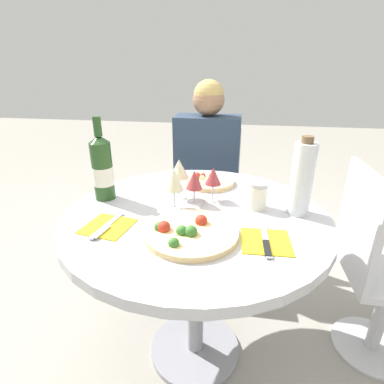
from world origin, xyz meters
The scene contains 16 objects.
ground_plane centered at (0.00, 0.00, 0.00)m, with size 12.00×12.00×0.00m, color gray.
dining_table centered at (0.00, 0.00, 0.61)m, with size 0.98×0.98×0.72m.
chair_behind_diner centered at (-0.04, 0.81, 0.42)m, with size 0.39×0.39×0.87m.
seated_diner centered at (-0.04, 0.67, 0.51)m, with size 0.38×0.43×1.16m.
chair_empty_side centered at (0.75, 0.15, 0.42)m, with size 0.39×0.39×0.87m.
pizza_large centered at (0.01, -0.18, 0.73)m, with size 0.30×0.30×0.05m.
pizza_small_far centered at (0.01, 0.30, 0.73)m, with size 0.23×0.23×0.04m.
wine_bottle centered at (-0.39, 0.06, 0.85)m, with size 0.08×0.08×0.33m.
tall_carafe centered at (0.37, 0.05, 0.86)m, with size 0.08×0.08×0.29m.
sugar_shaker centered at (0.22, 0.07, 0.77)m, with size 0.07×0.07×0.10m.
wine_glass_back_right centered at (0.05, 0.12, 0.82)m, with size 0.06×0.06×0.14m.
wine_glass_back_left centered at (-0.09, 0.12, 0.84)m, with size 0.08×0.08×0.16m.
wine_glass_front_left centered at (-0.09, 0.02, 0.83)m, with size 0.07×0.07×0.16m.
wine_glass_center centered at (-0.02, 0.07, 0.82)m, with size 0.06×0.06×0.14m.
place_setting_left centered at (-0.28, -0.17, 0.72)m, with size 0.17×0.19×0.01m.
place_setting_right centered at (0.25, -0.18, 0.72)m, with size 0.16×0.19×0.01m.
Camera 1 is at (0.15, -0.99, 1.22)m, focal length 28.00 mm.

